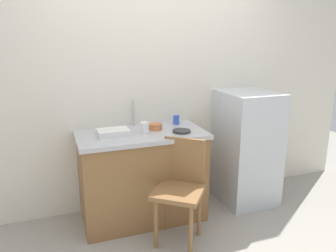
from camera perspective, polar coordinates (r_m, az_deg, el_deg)
ground_plane at (r=3.00m, az=3.37°, el=-20.30°), size 8.00×8.00×0.00m
back_wall at (r=3.42m, az=-2.92°, el=6.94°), size 4.80×0.10×2.51m
cabinet_base at (r=3.27m, az=-4.47°, el=-8.77°), size 1.15×0.60×0.83m
countertop at (r=3.12m, az=-4.63°, el=-1.42°), size 1.19×0.64×0.04m
faucet at (r=3.32m, az=-6.01°, el=2.18°), size 0.02×0.02×0.26m
refrigerator at (r=3.66m, az=13.23°, el=-3.54°), size 0.54×0.61×1.19m
chair at (r=2.90m, az=2.13°, el=-10.18°), size 0.56×0.56×0.89m
dish_tray at (r=3.06m, az=-9.36°, el=-1.03°), size 0.28×0.20×0.05m
terracotta_bowl at (r=3.19m, az=-2.15°, el=-0.11°), size 0.12×0.12×0.06m
hotplate at (r=3.11m, az=2.35°, el=-0.88°), size 0.17×0.17×0.02m
cup_blue at (r=3.39m, az=1.42°, el=1.09°), size 0.06×0.06×0.09m
cup_white at (r=3.07m, az=-4.09°, el=-0.30°), size 0.07×0.07×0.11m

